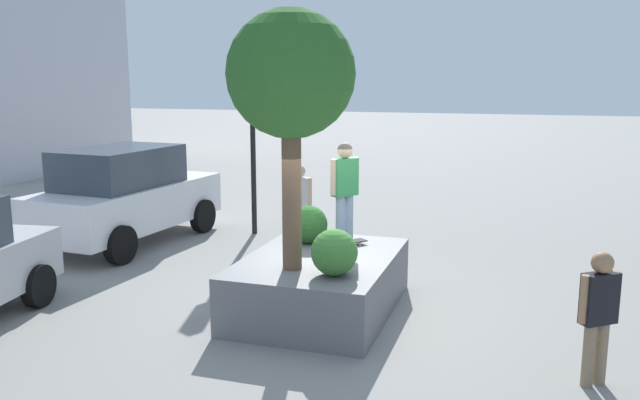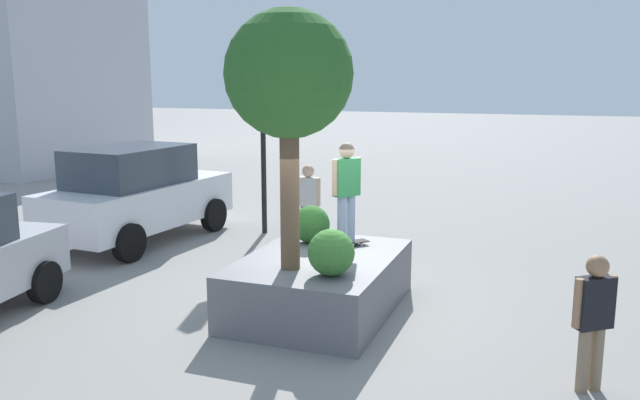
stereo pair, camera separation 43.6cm
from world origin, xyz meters
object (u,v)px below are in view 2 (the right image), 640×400
object	(u,v)px
skateboarder	(346,186)
police_car	(137,193)
plaza_tree	(289,77)
traffic_light_corner	(263,98)
skateboard	(346,243)
planter_ledge	(320,284)
pedestrian_crossing	(594,314)
bystander_watching	(308,198)

from	to	relation	value
skateboarder	police_car	distance (m)	5.98
plaza_tree	traffic_light_corner	xyz separation A→B (m)	(5.18, 2.87, -0.45)
skateboard	skateboarder	distance (m)	0.97
skateboarder	traffic_light_corner	size ratio (longest dim) A/B	0.35
planter_ledge	pedestrian_crossing	world-z (taller)	pedestrian_crossing
planter_ledge	traffic_light_corner	bearing A→B (deg)	34.54
planter_ledge	pedestrian_crossing	size ratio (longest dim) A/B	1.90
skateboarder	pedestrian_crossing	size ratio (longest dim) A/B	1.00
skateboarder	bystander_watching	xyz separation A→B (m)	(3.18, 1.93, -0.89)
plaza_tree	pedestrian_crossing	distance (m)	4.93
planter_ledge	plaza_tree	size ratio (longest dim) A/B	0.85
skateboarder	traffic_light_corner	xyz separation A→B (m)	(3.73, 3.25, 1.27)
pedestrian_crossing	plaza_tree	bearing A→B (deg)	80.57
plaza_tree	pedestrian_crossing	bearing A→B (deg)	-99.43
bystander_watching	pedestrian_crossing	bearing A→B (deg)	-133.37
planter_ledge	bystander_watching	xyz separation A→B (m)	(3.90, 1.73, 0.57)
police_car	traffic_light_corner	bearing A→B (deg)	-53.68
planter_ledge	skateboarder	size ratio (longest dim) A/B	1.90
bystander_watching	skateboarder	bearing A→B (deg)	-148.83
pedestrian_crossing	bystander_watching	size ratio (longest dim) A/B	0.94
bystander_watching	planter_ledge	bearing A→B (deg)	-156.02
planter_ledge	traffic_light_corner	distance (m)	6.05
police_car	pedestrian_crossing	distance (m)	10.16
planter_ledge	police_car	bearing A→B (deg)	63.07
skateboard	bystander_watching	bearing A→B (deg)	31.17
plaza_tree	skateboard	distance (m)	3.08
planter_ledge	traffic_light_corner	size ratio (longest dim) A/B	0.67
skateboard	police_car	bearing A→B (deg)	70.10
bystander_watching	police_car	bearing A→B (deg)	107.74
plaza_tree	pedestrian_crossing	size ratio (longest dim) A/B	2.25
plaza_tree	skateboarder	size ratio (longest dim) A/B	2.24
traffic_light_corner	skateboarder	bearing A→B (deg)	-138.91
plaza_tree	police_car	distance (m)	6.74
bystander_watching	skateboard	bearing A→B (deg)	-148.83
planter_ledge	plaza_tree	bearing A→B (deg)	165.72
skateboard	planter_ledge	bearing A→B (deg)	165.08
planter_ledge	skateboarder	distance (m)	1.64
police_car	bystander_watching	xyz separation A→B (m)	(1.17, -3.65, -0.08)
planter_ledge	pedestrian_crossing	bearing A→B (deg)	-109.97
planter_ledge	skateboard	size ratio (longest dim) A/B	4.20
plaza_tree	planter_ledge	bearing A→B (deg)	-14.28
skateboarder	police_car	xyz separation A→B (m)	(2.02, 5.57, -0.81)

